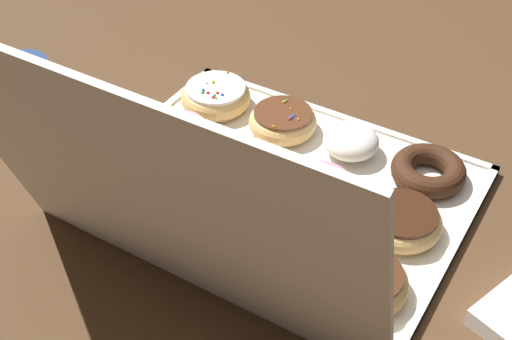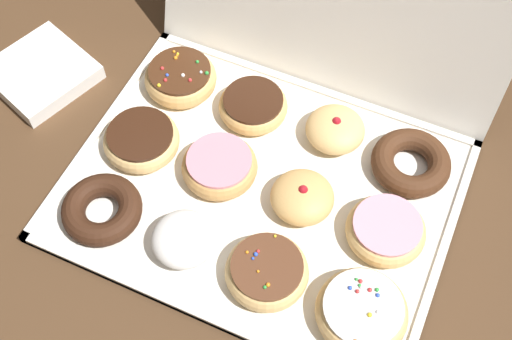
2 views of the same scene
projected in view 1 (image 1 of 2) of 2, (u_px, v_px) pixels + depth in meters
The scene contains 16 objects.
ground_plane at pixel (279, 191), 1.08m from camera, with size 3.00×3.00×0.00m, color #4C331E.
donut_box at pixel (279, 188), 1.07m from camera, with size 0.55×0.42×0.01m.
box_lid_open at pixel (156, 204), 0.77m from camera, with size 0.55×0.41×0.01m, color silver.
chocolate_cake_ring_donut_0 at pixel (428, 171), 1.07m from camera, with size 0.11×0.11×0.03m.
powdered_filled_donut_1 at pixel (351, 141), 1.11m from camera, with size 0.09×0.09×0.05m.
sprinkle_donut_2 at pixel (283, 121), 1.16m from camera, with size 0.11×0.11×0.04m.
sprinkle_donut_3 at pixel (216, 96), 1.21m from camera, with size 0.12×0.12×0.04m.
chocolate_frosted_donut_4 at pixel (401, 221), 0.98m from camera, with size 0.12×0.12×0.04m.
pink_frosted_donut_5 at pixel (317, 193), 1.03m from camera, with size 0.11×0.11×0.04m.
jelly_filled_donut_6 at pixel (243, 161), 1.08m from camera, with size 0.09×0.09×0.05m.
pink_frosted_donut_7 at pixel (179, 135), 1.13m from camera, with size 0.11×0.11×0.04m.
sprinkle_donut_8 at pixel (364, 282), 0.90m from camera, with size 0.12×0.12×0.04m.
chocolate_frosted_donut_9 at pixel (278, 245), 0.95m from camera, with size 0.11×0.11×0.03m.
jelly_filled_donut_10 at pixel (194, 210), 1.00m from camera, with size 0.09×0.09×0.05m.
chocolate_cake_ring_donut_11 at pixel (130, 181), 1.05m from camera, with size 0.12×0.12×0.03m.
coffee_mug at pixel (25, 86), 1.20m from camera, with size 0.11×0.09×0.10m.
Camera 1 is at (-0.38, 0.70, 0.72)m, focal length 49.38 mm.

